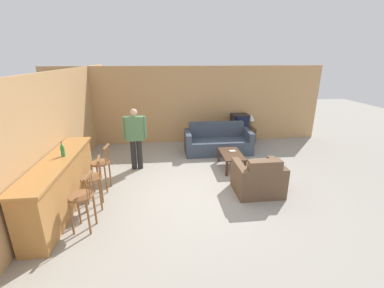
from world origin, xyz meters
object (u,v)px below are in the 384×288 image
(bar_chair_far, at_px, (101,166))
(armchair_near, at_px, (258,180))
(tv_unit, at_px, (239,135))
(tv, at_px, (240,121))
(couch_far, at_px, (218,142))
(coffee_table, at_px, (231,156))
(person_by_window, at_px, (135,136))
(bottle, at_px, (62,150))
(bar_chair_near, at_px, (82,200))
(table_lamp, at_px, (251,118))
(bar_chair_mid, at_px, (93,181))
(book_on_table, at_px, (232,151))

(bar_chair_far, xyz_separation_m, armchair_near, (3.46, -0.54, -0.26))
(tv_unit, height_order, tv, tv)
(couch_far, bearing_deg, coffee_table, -84.60)
(person_by_window, bearing_deg, bottle, -125.82)
(armchair_near, relative_size, tv_unit, 0.93)
(couch_far, bearing_deg, bar_chair_near, -131.12)
(bar_chair_far, bearing_deg, table_lamp, 33.97)
(couch_far, bearing_deg, bar_chair_mid, -137.35)
(bar_chair_mid, relative_size, armchair_near, 1.05)
(couch_far, xyz_separation_m, person_by_window, (-2.42, -1.01, 0.60))
(tv_unit, height_order, bottle, bottle)
(bar_chair_near, bearing_deg, armchair_near, 14.51)
(person_by_window, bearing_deg, couch_far, 22.68)
(tv, height_order, bottle, bottle)
(tv_unit, distance_m, bottle, 5.86)
(armchair_near, bearing_deg, bar_chair_far, 171.15)
(bar_chair_mid, height_order, bottle, bottle)
(bottle, relative_size, person_by_window, 0.18)
(bar_chair_mid, bearing_deg, bottle, 161.74)
(bar_chair_near, relative_size, bar_chair_mid, 1.00)
(bar_chair_mid, height_order, book_on_table, bar_chair_mid)
(book_on_table, bearing_deg, bar_chair_near, -143.31)
(bar_chair_near, bearing_deg, tv_unit, 47.63)
(bottle, height_order, book_on_table, bottle)
(bar_chair_mid, relative_size, table_lamp, 2.22)
(armchair_near, xyz_separation_m, table_lamp, (0.98, 3.52, 0.54))
(book_on_table, bearing_deg, coffee_table, -113.19)
(couch_far, bearing_deg, tv, 42.99)
(coffee_table, height_order, person_by_window, person_by_window)
(armchair_near, relative_size, bottle, 3.44)
(person_by_window, bearing_deg, coffee_table, -5.43)
(bar_chair_mid, relative_size, tv_unit, 0.98)
(tv_unit, relative_size, tv, 1.93)
(bottle, bearing_deg, tv, 37.90)
(bar_chair_near, relative_size, table_lamp, 2.22)
(coffee_table, bearing_deg, bar_chair_mid, -153.59)
(bar_chair_near, height_order, book_on_table, bar_chair_near)
(tv_unit, bearing_deg, bar_chair_near, -132.37)
(bar_chair_mid, relative_size, book_on_table, 5.86)
(coffee_table, xyz_separation_m, book_on_table, (0.07, 0.15, 0.07))
(bar_chair_far, xyz_separation_m, table_lamp, (4.43, 2.99, 0.28))
(bar_chair_near, height_order, bar_chair_mid, same)
(coffee_table, height_order, tv, tv)
(bar_chair_mid, distance_m, bar_chair_far, 0.74)
(tv_unit, height_order, table_lamp, table_lamp)
(person_by_window, bearing_deg, bar_chair_far, -121.43)
(bar_chair_near, height_order, bottle, bottle)
(bottle, xyz_separation_m, person_by_window, (1.20, 1.66, -0.27))
(couch_far, relative_size, person_by_window, 1.26)
(bar_chair_mid, xyz_separation_m, coffee_table, (3.20, 1.59, -0.23))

